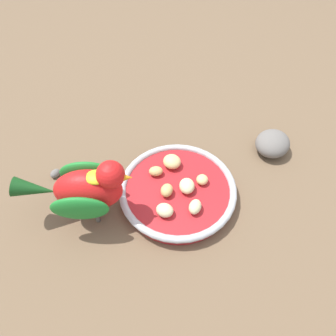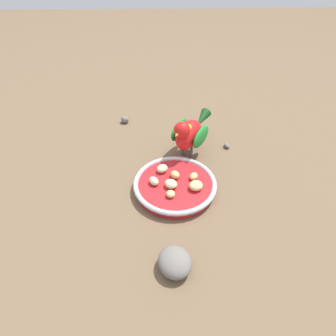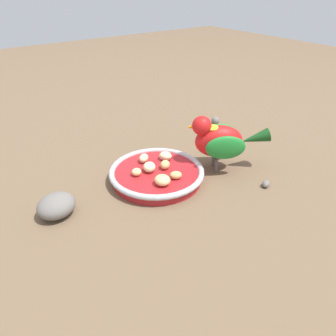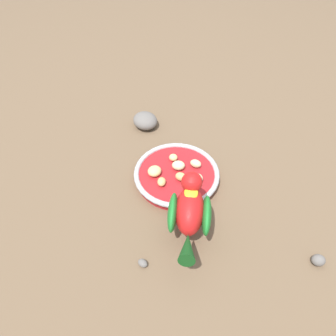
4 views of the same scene
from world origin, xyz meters
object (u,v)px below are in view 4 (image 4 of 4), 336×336
object	(u,v)px
apple_piece_6	(173,158)
pebble_0	(318,260)
apple_piece_0	(178,165)
apple_piece_3	(197,179)
apple_piece_2	(155,171)
rock_large	(145,121)
feeding_bowl	(177,176)
pebble_1	(143,263)
apple_piece_4	(181,177)
apple_piece_1	(196,164)
apple_piece_5	(162,182)
parrot	(190,211)

from	to	relation	value
apple_piece_6	pebble_0	bearing A→B (deg)	-158.92
apple_piece_0	apple_piece_3	world-z (taller)	apple_piece_0
apple_piece_2	rock_large	distance (m)	0.24
feeding_bowl	apple_piece_2	bearing A→B (deg)	64.84
pebble_0	pebble_1	size ratio (longest dim) A/B	1.27
apple_piece_4	apple_piece_1	bearing A→B (deg)	-67.14
rock_large	apple_piece_0	bearing A→B (deg)	-179.67
apple_piece_4	apple_piece_6	distance (m)	0.08
apple_piece_5	rock_large	distance (m)	0.28
apple_piece_0	apple_piece_6	xyz separation A→B (m)	(0.04, -0.00, -0.00)
rock_large	pebble_0	size ratio (longest dim) A/B	2.77
pebble_1	apple_piece_4	bearing A→B (deg)	-46.77
apple_piece_1	apple_piece_3	world-z (taller)	same
apple_piece_2	apple_piece_6	bearing A→B (deg)	-68.82
apple_piece_2	pebble_0	bearing A→B (deg)	-149.15
apple_piece_1	pebble_1	size ratio (longest dim) A/B	1.34
apple_piece_0	parrot	xyz separation A→B (m)	(-0.18, 0.06, 0.05)
apple_piece_2	apple_piece_4	xyz separation A→B (m)	(-0.05, -0.06, -0.00)
apple_piece_0	apple_piece_6	world-z (taller)	apple_piece_0
apple_piece_0	pebble_0	size ratio (longest dim) A/B	1.19
pebble_1	apple_piece_0	bearing A→B (deg)	-42.83
feeding_bowl	apple_piece_3	bearing A→B (deg)	-143.58
apple_piece_0	apple_piece_1	xyz separation A→B (m)	(-0.01, -0.05, -0.00)
apple_piece_5	pebble_0	distance (m)	0.41
apple_piece_6	parrot	xyz separation A→B (m)	(-0.21, 0.06, 0.05)
apple_piece_2	pebble_0	xyz separation A→B (m)	(-0.38, -0.23, -0.02)
feeding_bowl	apple_piece_6	distance (m)	0.06
apple_piece_1	apple_piece_4	distance (m)	0.07
feeding_bowl	apple_piece_2	distance (m)	0.07
feeding_bowl	apple_piece_1	bearing A→B (deg)	-85.86
apple_piece_3	pebble_0	bearing A→B (deg)	-156.10
pebble_1	rock_large	bearing A→B (deg)	-23.36
apple_piece_0	pebble_1	bearing A→B (deg)	137.17
apple_piece_4	pebble_0	distance (m)	0.38
apple_piece_1	pebble_1	distance (m)	0.31
apple_piece_2	rock_large	xyz separation A→B (m)	(0.23, -0.07, -0.01)
apple_piece_5	pebble_1	distance (m)	0.22
apple_piece_0	apple_piece_4	bearing A→B (deg)	161.85
apple_piece_6	pebble_0	world-z (taller)	apple_piece_6
apple_piece_6	parrot	bearing A→B (deg)	163.16
apple_piece_5	apple_piece_6	world-z (taller)	same
apple_piece_2	parrot	size ratio (longest dim) A/B	0.20
apple_piece_5	parrot	world-z (taller)	parrot
apple_piece_4	pebble_0	xyz separation A→B (m)	(-0.34, -0.17, -0.02)
apple_piece_4	pebble_1	xyz separation A→B (m)	(-0.17, 0.18, -0.03)
apple_piece_6	rock_large	size ratio (longest dim) A/B	0.29
apple_piece_2	pebble_0	distance (m)	0.45
pebble_0	pebble_1	bearing A→B (deg)	65.11
apple_piece_3	pebble_1	distance (m)	0.26
apple_piece_5	pebble_0	world-z (taller)	apple_piece_5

